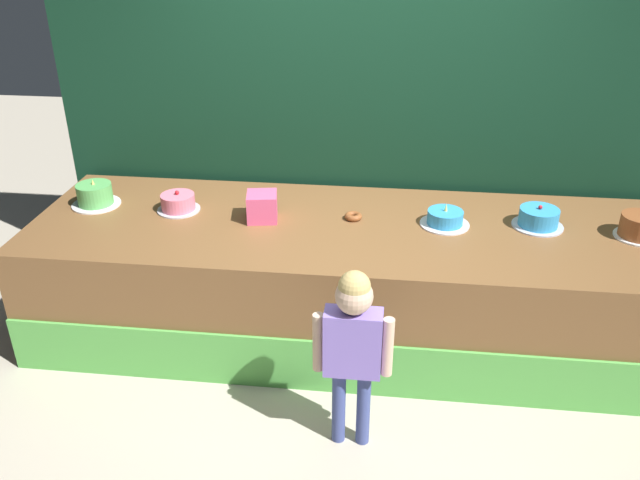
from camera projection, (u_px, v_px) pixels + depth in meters
ground_plane at (341, 391)px, 3.76m from camera, size 12.00×12.00×0.00m
stage_platform at (351, 280)px, 4.12m from camera, size 3.96×1.25×0.77m
curtain_backdrop at (363, 78)px, 4.25m from camera, size 4.18×0.08×3.00m
child_figure at (353, 337)px, 3.11m from camera, size 0.39×0.18×1.02m
pink_box at (262, 207)px, 3.99m from camera, size 0.21×0.21×0.17m
donut at (353, 216)px, 4.02m from camera, size 0.11×0.11×0.04m
cake_far_left at (95, 195)px, 4.19m from camera, size 0.31×0.31×0.18m
cake_left at (178, 203)px, 4.12m from camera, size 0.27×0.27×0.14m
cake_center at (445, 218)px, 3.94m from camera, size 0.30×0.30×0.15m
cake_right at (539, 218)px, 3.91m from camera, size 0.31×0.31×0.14m
cake_far_right at (640, 227)px, 3.78m from camera, size 0.27×0.27×0.14m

